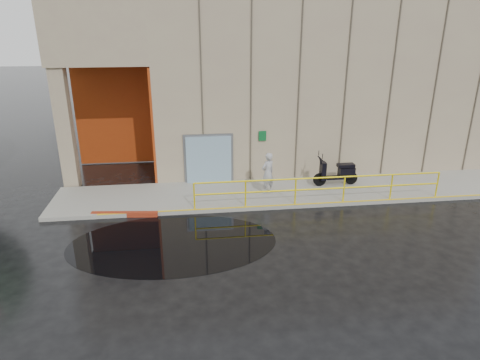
% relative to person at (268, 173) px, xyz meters
% --- Properties ---
extents(ground, '(120.00, 120.00, 0.00)m').
position_rel_person_xyz_m(ground, '(-2.46, -4.36, -0.99)').
color(ground, black).
rests_on(ground, ground).
extents(sidewalk, '(20.00, 3.00, 0.15)m').
position_rel_person_xyz_m(sidewalk, '(1.54, 0.14, -0.91)').
color(sidewalk, '#98968A').
rests_on(sidewalk, ground).
extents(building, '(20.00, 10.17, 8.00)m').
position_rel_person_xyz_m(building, '(2.64, 6.63, 3.22)').
color(building, gray).
rests_on(building, ground).
extents(guardrail, '(9.56, 0.06, 1.03)m').
position_rel_person_xyz_m(guardrail, '(1.79, -1.21, -0.31)').
color(guardrail, yellow).
rests_on(guardrail, sidewalk).
extents(person, '(0.73, 0.66, 1.68)m').
position_rel_person_xyz_m(person, '(0.00, 0.00, 0.00)').
color(person, '#A5A5AA').
rests_on(person, sidewalk).
extents(scooter, '(1.92, 0.64, 1.48)m').
position_rel_person_xyz_m(scooter, '(3.03, 0.50, 0.01)').
color(scooter, black).
rests_on(scooter, sidewalk).
extents(red_curb, '(2.40, 0.46, 0.18)m').
position_rel_person_xyz_m(red_curb, '(-5.50, -1.26, -0.90)').
color(red_curb, maroon).
rests_on(red_curb, ground).
extents(puddle, '(6.70, 4.17, 0.01)m').
position_rel_person_xyz_m(puddle, '(-3.72, -3.48, -0.99)').
color(puddle, black).
rests_on(puddle, ground).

